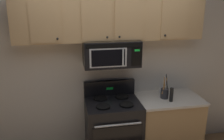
# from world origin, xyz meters

# --- Properties ---
(back_wall) EXTENTS (5.20, 0.10, 2.70)m
(back_wall) POSITION_xyz_m (0.00, 0.79, 1.35)
(back_wall) COLOR silver
(back_wall) RESTS_ON ground_plane
(stove_range) EXTENTS (0.76, 0.69, 1.12)m
(stove_range) POSITION_xyz_m (0.00, 0.42, 0.47)
(stove_range) COLOR black
(stove_range) RESTS_ON ground_plane
(over_range_microwave) EXTENTS (0.76, 0.43, 0.35)m
(over_range_microwave) POSITION_xyz_m (-0.00, 0.54, 1.58)
(over_range_microwave) COLOR black
(upper_cabinets) EXTENTS (2.50, 0.36, 0.55)m
(upper_cabinets) POSITION_xyz_m (-0.00, 0.57, 2.02)
(upper_cabinets) COLOR tan
(counter_segment) EXTENTS (0.93, 0.65, 0.90)m
(counter_segment) POSITION_xyz_m (0.84, 0.43, 0.45)
(counter_segment) COLOR tan
(counter_segment) RESTS_ON ground_plane
(utensil_crock_charcoal) EXTENTS (0.12, 0.12, 0.38)m
(utensil_crock_charcoal) POSITION_xyz_m (0.76, 0.43, 0.99)
(utensil_crock_charcoal) COLOR #2D2D33
(utensil_crock_charcoal) RESTS_ON counter_segment
(salt_shaker) EXTENTS (0.05, 0.05, 0.12)m
(salt_shaker) POSITION_xyz_m (0.79, 0.63, 0.96)
(salt_shaker) COLOR white
(salt_shaker) RESTS_ON counter_segment
(pepper_mill) EXTENTS (0.05, 0.05, 0.20)m
(pepper_mill) POSITION_xyz_m (0.81, 0.30, 1.00)
(pepper_mill) COLOR black
(pepper_mill) RESTS_ON counter_segment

